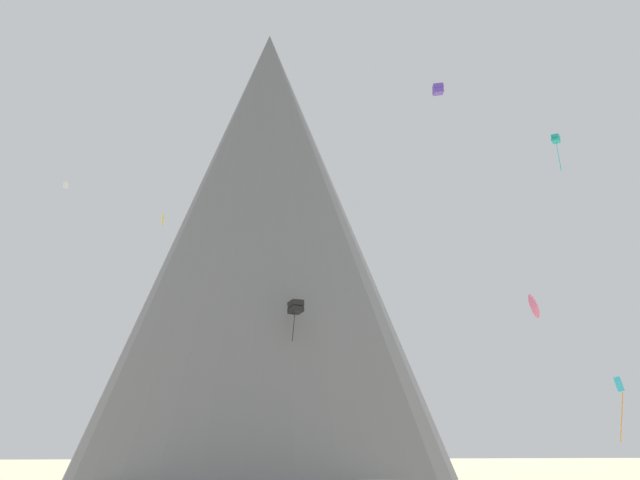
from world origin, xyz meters
TOP-DOWN VIEW (x-y plane):
  - rock_massif at (-2.09, 75.76)m, footprint 66.49×66.49m
  - kite_indigo_high at (11.95, 33.92)m, footprint 1.07×1.03m
  - kite_white_high at (-24.78, 56.39)m, footprint 0.55×0.40m
  - kite_cyan_low at (24.21, 27.96)m, footprint 0.94×0.43m
  - kite_black_mid at (1.09, 55.70)m, footprint 1.85×1.89m
  - kite_rainbow_mid at (15.06, 21.56)m, footprint 1.74×1.83m
  - kite_teal_high at (25.63, 39.63)m, footprint 1.08×1.08m
  - kite_yellow_mid at (-12.79, 37.45)m, footprint 0.07×1.14m

SIDE VIEW (x-z plane):
  - kite_cyan_low at x=24.21m, z-range 5.53..10.69m
  - kite_rainbow_mid at x=15.06m, z-range 13.18..15.02m
  - kite_black_mid at x=1.09m, z-range 16.77..21.38m
  - kite_yellow_mid at x=-12.79m, z-range 23.22..24.34m
  - rock_massif at x=-2.09m, z-range -1.47..60.68m
  - kite_white_high at x=-24.78m, z-range 32.05..32.80m
  - kite_teal_high at x=25.63m, z-range 32.11..35.98m
  - kite_indigo_high at x=11.95m, z-range 35.73..36.69m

